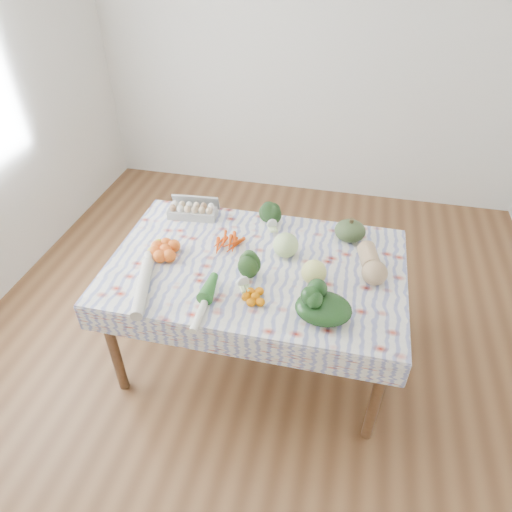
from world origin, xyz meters
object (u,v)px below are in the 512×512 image
Objects in this scene: egg_carton at (192,212)px; kabocha_squash at (350,231)px; grapefruit at (314,272)px; cabbage at (286,245)px; dining_table at (256,275)px; butternut_squash at (372,262)px.

kabocha_squash reaches higher than egg_carton.
cabbage is at bearing 133.61° from grapefruit.
dining_table is 11.81× the size of grapefruit.
cabbage is (-0.35, -0.25, 0.01)m from kabocha_squash.
kabocha_squash is 0.43m from cabbage.
cabbage is at bearing 38.28° from dining_table.
dining_table is 0.65m from butternut_squash.
egg_carton is at bearing 178.96° from kabocha_squash.
egg_carton is 1.18m from butternut_squash.
dining_table is at bearing -41.85° from egg_carton.
cabbage is at bearing -144.80° from kabocha_squash.
dining_table is at bearing 166.66° from grapefruit.
egg_carton is 1.67× the size of kabocha_squash.
cabbage is 0.49× the size of butternut_squash.
dining_table is at bearing -143.86° from kabocha_squash.
cabbage reaches higher than grapefruit.
dining_table is 5.18× the size of egg_carton.
cabbage reaches higher than butternut_squash.
cabbage is 1.08× the size of grapefruit.
cabbage reaches higher than egg_carton.
butternut_squash is at bearing -20.10° from egg_carton.
butternut_squash reaches higher than grapefruit.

